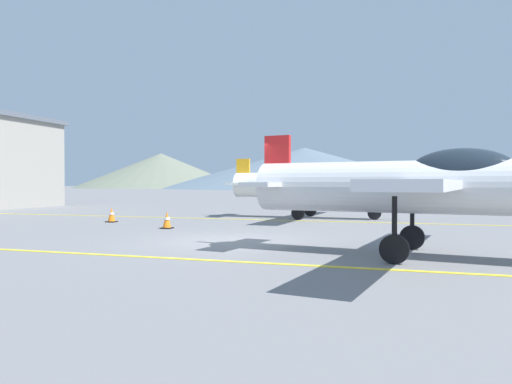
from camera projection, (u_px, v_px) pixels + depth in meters
The scene contains 11 objects.
ground_plane at pixel (231, 241), 12.74m from camera, with size 400.00×400.00×0.00m, color slate.
apron_line_near at pixel (178, 259), 9.78m from camera, with size 80.00×0.16×0.01m, color yellow.
apron_line_far at pixel (294, 221), 19.73m from camera, with size 80.00×0.16×0.01m, color yellow.
airplane_near at pixel (429, 185), 9.91m from camera, with size 7.82×8.96×2.68m.
airplane_mid at pixel (316, 184), 21.09m from camera, with size 7.76×8.94×2.68m.
car_sedan at pixel (458, 195), 28.58m from camera, with size 4.66×3.34×1.62m.
traffic_cone_front at pixel (167, 220), 16.30m from camera, with size 0.36×0.36×0.59m.
traffic_cone_side at pixel (112, 215), 18.98m from camera, with size 0.36×0.36×0.59m.
hill_left at pixel (161, 171), 156.41m from camera, with size 55.30×55.30×11.29m, color slate.
hill_centerleft at pixel (304, 168), 143.42m from camera, with size 85.26×85.26×12.18m, color slate.
hill_centerright at pixel (451, 177), 143.15m from camera, with size 50.80×50.80×6.52m, color slate.
Camera 1 is at (4.45, -11.93, 1.55)m, focal length 33.68 mm.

